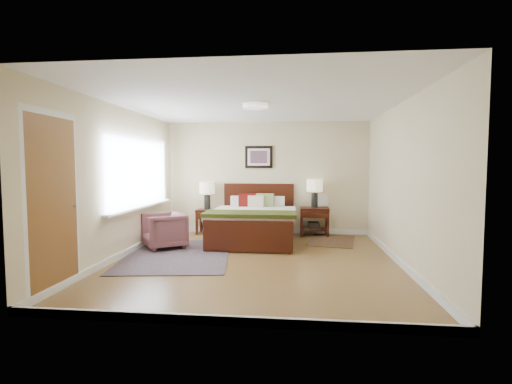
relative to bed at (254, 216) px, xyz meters
The scene contains 18 objects.
floor 1.59m from the bed, 82.81° to the right, with size 5.00×5.00×0.00m, color brown.
back_wall 1.26m from the bed, 79.44° to the left, with size 4.50×0.04×2.50m, color beige.
front_wall 4.06m from the bed, 87.30° to the right, with size 4.50×0.04×2.50m, color beige.
left_wall 2.65m from the bed, 144.12° to the right, with size 0.04×5.00×2.50m, color beige.
right_wall 2.95m from the bed, 31.46° to the right, with size 0.04×5.00×2.50m, color beige.
ceiling 2.49m from the bed, 82.81° to the right, with size 4.50×5.00×0.02m, color white.
window 2.33m from the bed, 158.48° to the right, with size 0.11×2.72×1.32m.
door 3.87m from the bed, 122.22° to the right, with size 0.06×1.00×2.18m.
ceil_fixture 2.47m from the bed, 82.81° to the right, with size 0.44×0.44×0.08m.
bed is the anchor object (origin of this frame).
wall_art 1.56m from the bed, 89.96° to the left, with size 0.62×0.05×0.50m.
nightstand_left 1.37m from the bed, 146.43° to the left, with size 0.46×0.41×0.55m.
nightstand_right 1.47m from the bed, 31.60° to the left, with size 0.62×0.46×0.61m.
lamp_left 1.46m from the bed, 145.75° to the left, with size 0.34×0.34×0.61m.
lamp_right 1.56m from the bed, 32.06° to the left, with size 0.34×0.34×0.61m.
armchair 1.78m from the bed, 153.57° to the right, with size 0.70×0.72×0.65m, color brown.
rug_persian 1.81m from the bed, 131.84° to the right, with size 1.71×2.42×0.01m, color #0C183D.
rug_navy 1.66m from the bed, ahead, with size 0.87×1.31×0.01m, color black.
Camera 1 is at (0.62, -5.85, 1.52)m, focal length 26.00 mm.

